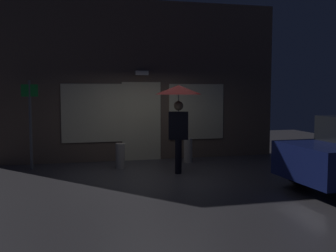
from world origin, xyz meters
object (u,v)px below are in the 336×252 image
sidewalk_bollard (188,150)px  person_with_umbrella (178,103)px  sidewalk_bollard_2 (120,156)px  street_sign_post (30,119)px

sidewalk_bollard → person_with_umbrella: bearing=-116.4°
person_with_umbrella → sidewalk_bollard: bearing=-97.9°
person_with_umbrella → sidewalk_bollard_2: person_with_umbrella is taller
person_with_umbrella → street_sign_post: street_sign_post is taller
person_with_umbrella → street_sign_post: bearing=-2.5°
street_sign_post → sidewalk_bollard: bearing=-0.5°
street_sign_post → sidewalk_bollard_2: bearing=-11.3°
sidewalk_bollard_2 → sidewalk_bollard: bearing=11.7°
person_with_umbrella → sidewalk_bollard_2: size_ratio=3.29×
street_sign_post → sidewalk_bollard: (4.08, -0.04, -0.93)m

